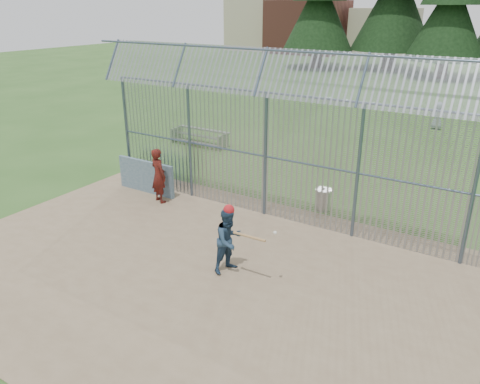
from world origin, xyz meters
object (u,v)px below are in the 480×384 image
Objects in this scene: bleacher at (199,137)px; onlooker at (159,175)px; trash_can at (323,199)px; dugout_wall at (146,177)px; batter at (229,240)px.

onlooker is at bearing -64.38° from bleacher.
onlooker is 0.64× the size of bleacher.
onlooker is 5.66m from trash_can.
dugout_wall is 6.31m from batter.
dugout_wall is at bearing 79.37° from batter.
dugout_wall is 3.05× the size of trash_can.
batter is at bearing -49.63° from bleacher.
batter reaches higher than dugout_wall.
onlooker is at bearing 78.37° from batter.
trash_can is at bearing -136.48° from onlooker.
batter is at bearing -96.15° from trash_can.
batter is 2.11× the size of trash_can.
bleacher is (-3.13, 6.52, -0.57)m from onlooker.
dugout_wall is at bearing -4.63° from onlooker.
batter reaches higher than bleacher.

